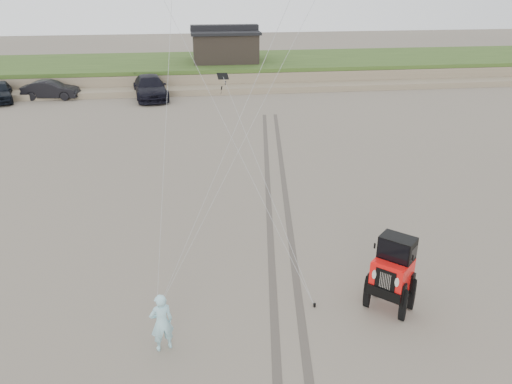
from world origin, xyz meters
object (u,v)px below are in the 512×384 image
Objects in this scene: cabin at (225,45)px; jeep at (391,282)px; man at (162,322)px; truck_b at (51,90)px; truck_c at (150,87)px.

jeep is at bearing -87.06° from cabin.
cabin reaches higher than man.
truck_c is (8.06, -0.85, 0.15)m from truck_b.
cabin is at bearing -59.09° from truck_b.
cabin is 37.54m from jeep.
cabin is at bearing -114.89° from man.
cabin is 1.26× the size of jeep.
truck_b is (-14.86, -6.66, -2.50)m from cabin.
jeep is at bearing -82.51° from truck_c.
truck_b is at bearing 162.76° from jeep.
truck_c is (-6.79, -7.51, -2.34)m from cabin.
cabin is 1.04× the size of truck_c.
truck_c is at bearing -132.12° from cabin.
man is at bearing -128.35° from jeep.
jeep reaches higher than man.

